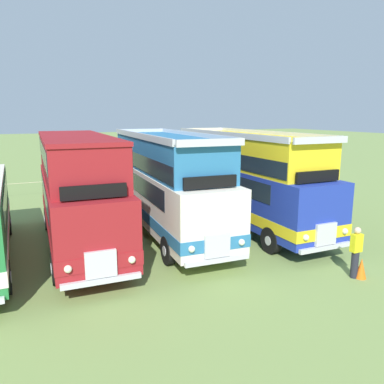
% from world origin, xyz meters
% --- Properties ---
extents(bus_seventh_in_row, '(2.90, 9.97, 4.49)m').
position_xyz_m(bus_seventh_in_row, '(7.75, 0.13, 2.47)').
color(bus_seventh_in_row, maroon).
rests_on(bus_seventh_in_row, ground).
extents(bus_eighth_in_row, '(3.09, 10.57, 4.52)m').
position_xyz_m(bus_eighth_in_row, '(11.62, 0.41, 2.36)').
color(bus_eighth_in_row, silver).
rests_on(bus_eighth_in_row, ground).
extents(bus_ninth_in_row, '(2.70, 10.86, 4.52)m').
position_xyz_m(bus_ninth_in_row, '(15.49, 0.04, 2.36)').
color(bus_ninth_in_row, '#1E339E').
rests_on(bus_ninth_in_row, ground).
extents(cone_mid_row, '(0.36, 0.36, 0.67)m').
position_xyz_m(cone_mid_row, '(15.60, -6.93, 0.34)').
color(cone_mid_row, orange).
rests_on(cone_mid_row, ground).
extents(marshal_person, '(0.36, 0.24, 1.73)m').
position_xyz_m(marshal_person, '(15.43, -6.80, 0.89)').
color(marshal_person, '#23232D').
rests_on(marshal_person, ground).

